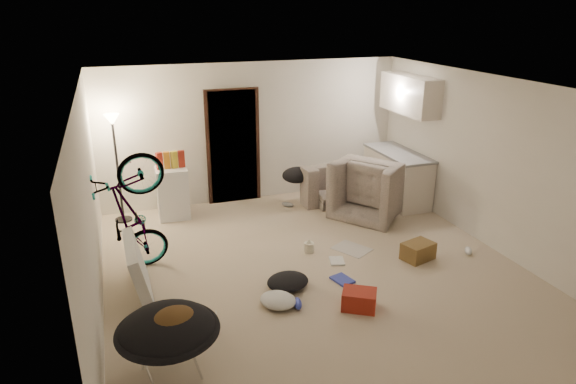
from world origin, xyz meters
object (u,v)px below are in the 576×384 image
object	(u,v)px
kitchen_counter	(397,177)
saucer_chair	(169,338)
floor_lamp	(115,145)
drink_case_b	(359,300)
bicycle	(134,241)
armchair	(375,192)
mini_fridge	(173,193)
drink_case_a	(418,251)
juicer	(309,247)
sofa	(345,183)
tv_box	(138,269)

from	to	relation	value
kitchen_counter	saucer_chair	bearing A→B (deg)	-142.38
floor_lamp	drink_case_b	world-z (taller)	floor_lamp
bicycle	saucer_chair	xyz separation A→B (m)	(0.17, -2.27, -0.03)
armchair	mini_fridge	xyz separation A→B (m)	(-3.33, 0.95, 0.07)
drink_case_a	armchair	bearing A→B (deg)	65.82
bicycle	drink_case_b	world-z (taller)	bicycle
juicer	sofa	bearing A→B (deg)	52.61
tv_box	drink_case_a	size ratio (longest dim) A/B	2.46
kitchen_counter	drink_case_b	distance (m)	3.83
kitchen_counter	mini_fridge	xyz separation A→B (m)	(-4.00, 0.55, -0.01)
tv_box	juicer	xyz separation A→B (m)	(2.42, 0.39, -0.27)
armchair	tv_box	xyz separation A→B (m)	(-4.06, -1.46, -0.01)
saucer_chair	kitchen_counter	bearing A→B (deg)	37.62
floor_lamp	sofa	distance (m)	4.13
kitchen_counter	armchair	world-z (taller)	kitchen_counter
sofa	saucer_chair	distance (m)	5.44
armchair	tv_box	size ratio (longest dim) A/B	1.05
bicycle	drink_case_b	xyz separation A→B (m)	(2.44, -1.81, -0.34)
sofa	armchair	xyz separation A→B (m)	(0.17, -0.85, 0.09)
armchair	floor_lamp	bearing A→B (deg)	38.99
tv_box	bicycle	bearing A→B (deg)	89.14
floor_lamp	sofa	world-z (taller)	floor_lamp
floor_lamp	juicer	world-z (taller)	floor_lamp
floor_lamp	drink_case_a	world-z (taller)	floor_lamp
sofa	drink_case_b	size ratio (longest dim) A/B	4.66
floor_lamp	tv_box	xyz separation A→B (m)	(0.10, -2.52, -0.96)
armchair	juicer	world-z (taller)	armchair
armchair	saucer_chair	bearing A→B (deg)	91.87
mini_fridge	bicycle	bearing A→B (deg)	-110.49
drink_case_a	sofa	bearing A→B (deg)	71.95
floor_lamp	armchair	xyz separation A→B (m)	(4.16, -1.05, -0.94)
sofa	mini_fridge	xyz separation A→B (m)	(-3.16, 0.10, 0.16)
kitchen_counter	juicer	size ratio (longest dim) A/B	7.14
drink_case_a	juicer	world-z (taller)	drink_case_a
bicycle	drink_case_b	bearing A→B (deg)	-130.35
sofa	juicer	distance (m)	2.43
bicycle	drink_case_a	bearing A→B (deg)	-107.70
drink_case_a	drink_case_b	distance (m)	1.62
kitchen_counter	bicycle	distance (m)	4.89
kitchen_counter	juicer	distance (m)	2.76
kitchen_counter	bicycle	bearing A→B (deg)	-165.25
drink_case_b	juicer	distance (m)	1.58
juicer	bicycle	bearing A→B (deg)	174.53
mini_fridge	tv_box	xyz separation A→B (m)	(-0.73, -2.42, -0.08)
juicer	kitchen_counter	bearing A→B (deg)	32.60
drink_case_a	bicycle	bearing A→B (deg)	149.85
mini_fridge	drink_case_b	world-z (taller)	mini_fridge
drink_case_b	juicer	world-z (taller)	drink_case_b
floor_lamp	saucer_chair	world-z (taller)	floor_lamp
floor_lamp	bicycle	world-z (taller)	floor_lamp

